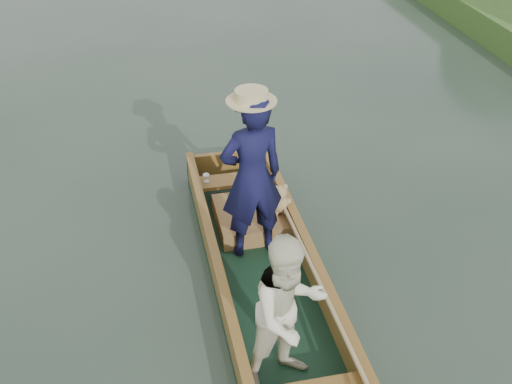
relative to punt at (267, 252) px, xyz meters
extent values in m
plane|color=#283D30|center=(0.02, 0.03, -0.63)|extent=(120.00, 120.00, 0.00)
cube|color=black|center=(0.02, 0.03, -0.59)|extent=(1.10, 5.00, 0.08)
cube|color=olive|center=(-0.49, 0.03, -0.39)|extent=(0.08, 5.00, 0.32)
cube|color=olive|center=(0.53, 0.03, -0.39)|extent=(0.08, 5.00, 0.32)
cube|color=olive|center=(0.02, 2.49, -0.39)|extent=(1.10, 0.08, 0.32)
cube|color=olive|center=(-0.49, 0.03, -0.21)|extent=(0.10, 5.00, 0.04)
cube|color=olive|center=(0.53, 0.03, -0.21)|extent=(0.10, 5.00, 0.04)
cube|color=olive|center=(0.02, 1.93, -0.33)|extent=(0.94, 0.30, 0.05)
imported|color=#111137|center=(0.00, 0.76, 0.43)|extent=(0.78, 0.57, 1.96)
cylinder|color=beige|center=(0.00, 0.76, 1.36)|extent=(0.52, 0.52, 0.12)
imported|color=white|center=(-0.07, -1.12, 0.23)|extent=(0.91, 0.81, 1.55)
cube|color=brown|center=(0.10, 1.22, -0.44)|extent=(0.85, 0.90, 0.22)
sphere|color=tan|center=(0.41, 1.12, -0.21)|extent=(0.22, 0.22, 0.22)
sphere|color=tan|center=(0.41, 1.11, -0.04)|extent=(0.17, 0.17, 0.17)
sphere|color=tan|center=(0.35, 1.11, 0.03)|extent=(0.06, 0.06, 0.06)
sphere|color=tan|center=(0.47, 1.11, 0.03)|extent=(0.06, 0.06, 0.06)
sphere|color=tan|center=(0.41, 1.04, -0.06)|extent=(0.07, 0.07, 0.07)
sphere|color=tan|center=(0.31, 1.09, -0.17)|extent=(0.08, 0.08, 0.08)
sphere|color=tan|center=(0.51, 1.09, -0.17)|extent=(0.08, 0.08, 0.08)
sphere|color=tan|center=(0.36, 1.08, -0.30)|extent=(0.09, 0.09, 0.09)
sphere|color=tan|center=(0.47, 1.08, -0.30)|extent=(0.09, 0.09, 0.09)
cylinder|color=silver|center=(-0.34, 1.93, -0.30)|extent=(0.07, 0.07, 0.01)
cylinder|color=silver|center=(-0.34, 1.93, -0.26)|extent=(0.01, 0.01, 0.08)
ellipsoid|color=silver|center=(-0.34, 1.93, -0.21)|extent=(0.09, 0.09, 0.05)
cylinder|color=tan|center=(0.45, -0.51, -0.17)|extent=(0.04, 4.44, 0.20)
camera|label=1|loc=(-1.18, -4.97, 4.08)|focal=45.00mm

